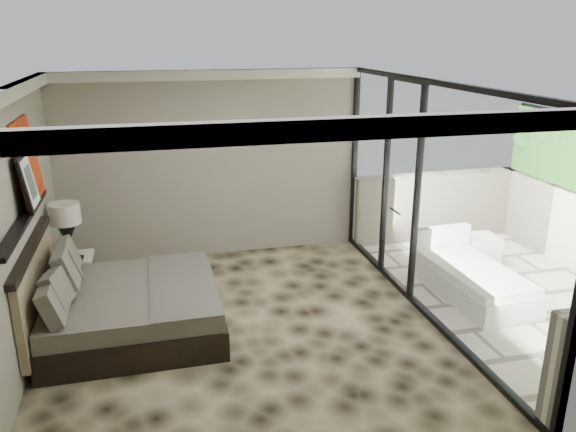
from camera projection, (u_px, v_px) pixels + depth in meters
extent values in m
plane|color=black|center=(243.00, 331.00, 6.51)|extent=(5.00, 5.00, 0.00)
cube|color=silver|center=(236.00, 85.00, 5.65)|extent=(4.50, 5.00, 0.02)
cube|color=gray|center=(212.00, 166.00, 8.37)|extent=(4.50, 0.02, 2.80)
cube|color=gray|center=(16.00, 234.00, 5.56)|extent=(0.02, 5.00, 2.80)
cube|color=white|center=(429.00, 202.00, 6.60)|extent=(0.08, 5.00, 2.80)
cube|color=beige|center=(523.00, 300.00, 7.40)|extent=(3.00, 5.00, 0.12)
cube|color=black|center=(23.00, 220.00, 5.64)|extent=(0.12, 2.20, 0.05)
cube|color=black|center=(135.00, 318.00, 6.47)|extent=(1.93, 1.84, 0.33)
cube|color=#554F47|center=(133.00, 297.00, 6.39)|extent=(1.87, 1.78, 0.20)
cube|color=#45423B|center=(182.00, 283.00, 6.48)|extent=(0.74, 1.82, 0.03)
cube|color=#8B7158|center=(37.00, 289.00, 6.09)|extent=(0.08, 1.94, 0.92)
cube|color=black|center=(76.00, 276.00, 7.40)|extent=(0.54, 0.54, 0.48)
cone|color=black|center=(69.00, 248.00, 7.31)|extent=(0.22, 0.22, 0.20)
cone|color=black|center=(67.00, 234.00, 7.25)|extent=(0.22, 0.22, 0.20)
cylinder|color=silver|center=(65.00, 214.00, 7.16)|extent=(0.39, 0.39, 0.27)
cube|color=#A31C0E|center=(27.00, 161.00, 6.08)|extent=(0.13, 0.90, 0.90)
cube|color=black|center=(28.00, 182.00, 5.81)|extent=(0.11, 0.50, 0.60)
cube|color=silver|center=(481.00, 250.00, 8.32)|extent=(0.49, 0.49, 0.45)
cube|color=silver|center=(473.00, 284.00, 7.36)|extent=(0.96, 1.78, 0.30)
cube|color=silver|center=(474.00, 271.00, 7.30)|extent=(0.92, 1.67, 0.09)
cube|color=silver|center=(441.00, 239.00, 7.99)|extent=(0.87, 0.18, 0.38)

